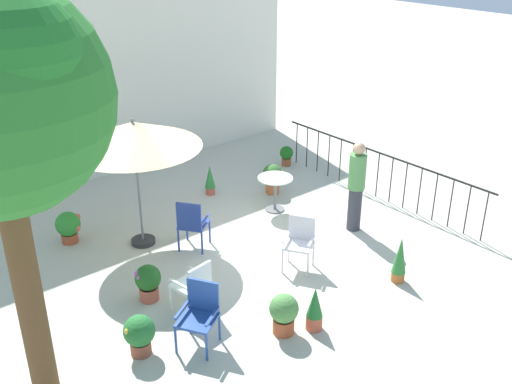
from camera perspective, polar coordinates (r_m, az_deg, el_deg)
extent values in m
plane|color=beige|center=(10.86, 0.06, -5.23)|extent=(60.00, 60.00, 0.00)
cube|color=silver|center=(13.87, -13.14, 10.92)|extent=(9.25, 0.30, 4.49)
cube|color=black|center=(12.62, 11.82, 3.71)|extent=(0.03, 5.35, 0.03)
cylinder|color=black|center=(11.58, 21.14, -2.23)|extent=(0.02, 0.02, 1.00)
cylinder|color=black|center=(11.73, 19.66, -1.63)|extent=(0.02, 0.02, 1.00)
cylinder|color=black|center=(11.89, 18.23, -1.05)|extent=(0.02, 0.02, 1.00)
cylinder|color=black|center=(12.06, 16.83, -0.48)|extent=(0.02, 0.02, 1.00)
cylinder|color=black|center=(12.23, 15.47, 0.07)|extent=(0.02, 0.02, 1.00)
cylinder|color=black|center=(12.42, 14.15, 0.60)|extent=(0.02, 0.02, 1.00)
cylinder|color=black|center=(12.61, 12.87, 1.12)|extent=(0.02, 0.02, 1.00)
cylinder|color=black|center=(12.80, 11.62, 1.62)|extent=(0.02, 0.02, 1.00)
cylinder|color=black|center=(13.01, 10.42, 2.11)|extent=(0.02, 0.02, 1.00)
cylinder|color=black|center=(13.22, 9.25, 2.58)|extent=(0.02, 0.02, 1.00)
cylinder|color=black|center=(13.44, 8.12, 3.03)|extent=(0.02, 0.02, 1.00)
cylinder|color=black|center=(13.66, 7.02, 3.47)|extent=(0.02, 0.02, 1.00)
cylinder|color=black|center=(13.89, 5.96, 3.89)|extent=(0.02, 0.02, 1.00)
cylinder|color=black|center=(14.12, 4.93, 4.30)|extent=(0.02, 0.02, 1.00)
cylinder|color=black|center=(14.36, 3.94, 4.69)|extent=(0.02, 0.02, 1.00)
cylinder|color=brown|center=(7.51, -21.06, -9.06)|extent=(0.33, 0.33, 2.94)
sphere|color=#276C24|center=(7.04, -19.61, 7.93)|extent=(1.51, 1.51, 1.51)
sphere|color=#217027|center=(5.96, -22.26, 12.15)|extent=(1.26, 1.26, 1.26)
cylinder|color=#2D2D2D|center=(11.14, -10.79, -4.66)|extent=(0.44, 0.44, 0.08)
cylinder|color=slate|center=(10.64, -11.27, 0.64)|extent=(0.04, 0.04, 2.34)
cone|color=beige|center=(10.29, -11.71, 5.45)|extent=(2.33, 2.33, 0.44)
sphere|color=slate|center=(10.21, -11.83, 6.77)|extent=(0.06, 0.06, 0.06)
cylinder|color=silver|center=(11.87, 1.87, 1.35)|extent=(0.71, 0.71, 0.02)
cylinder|color=slate|center=(12.02, 1.84, -0.23)|extent=(0.06, 0.06, 0.70)
cylinder|color=slate|center=(12.16, 1.82, -1.66)|extent=(0.39, 0.39, 0.03)
cube|color=#264A99|center=(8.34, -5.67, -12.18)|extent=(0.68, 0.68, 0.04)
cube|color=#264A99|center=(8.35, -5.10, -9.86)|extent=(0.28, 0.42, 0.48)
cube|color=#264A99|center=(8.35, -7.16, -11.18)|extent=(0.40, 0.27, 0.03)
cube|color=#264A99|center=(8.19, -4.23, -11.85)|extent=(0.40, 0.27, 0.03)
cylinder|color=#264A99|center=(8.41, -7.73, -13.98)|extent=(0.04, 0.04, 0.43)
cylinder|color=#264A99|center=(8.25, -4.78, -14.71)|extent=(0.04, 0.04, 0.43)
cylinder|color=#264A99|center=(8.73, -6.38, -12.22)|extent=(0.04, 0.04, 0.43)
cylinder|color=#264A99|center=(8.57, -3.53, -12.87)|extent=(0.04, 0.04, 0.43)
cube|color=white|center=(9.07, -6.34, -8.90)|extent=(0.54, 0.55, 0.04)
cube|color=white|center=(8.81, -5.42, -8.23)|extent=(0.44, 0.11, 0.41)
cube|color=white|center=(9.12, -5.40, -7.73)|extent=(0.11, 0.44, 0.03)
cube|color=white|center=(8.88, -7.39, -8.82)|extent=(0.11, 0.44, 0.03)
cylinder|color=white|center=(9.45, -6.26, -9.00)|extent=(0.04, 0.04, 0.42)
cylinder|color=white|center=(9.22, -8.22, -10.09)|extent=(0.04, 0.04, 0.42)
cylinder|color=white|center=(9.18, -4.32, -10.06)|extent=(0.04, 0.04, 0.42)
cylinder|color=white|center=(8.94, -6.29, -11.22)|extent=(0.04, 0.04, 0.42)
cube|color=silver|center=(9.99, 4.11, -5.15)|extent=(0.61, 0.63, 0.04)
cube|color=silver|center=(10.04, 4.43, -3.43)|extent=(0.27, 0.40, 0.44)
cube|color=silver|center=(9.98, 2.92, -4.37)|extent=(0.35, 0.24, 0.03)
cube|color=silver|center=(9.89, 5.35, -4.74)|extent=(0.35, 0.24, 0.03)
cylinder|color=silver|center=(10.00, 2.56, -6.69)|extent=(0.04, 0.04, 0.44)
cylinder|color=silver|center=(9.91, 5.01, -7.09)|extent=(0.04, 0.04, 0.44)
cylinder|color=silver|center=(10.33, 3.17, -5.60)|extent=(0.04, 0.04, 0.44)
cylinder|color=silver|center=(10.24, 5.54, -5.97)|extent=(0.04, 0.04, 0.44)
cube|color=#283E92|center=(10.67, -6.01, -3.10)|extent=(0.67, 0.67, 0.04)
cube|color=#283E92|center=(10.37, -6.48, -2.34)|extent=(0.30, 0.39, 0.50)
cube|color=#283E92|center=(10.55, -4.92, -2.66)|extent=(0.37, 0.29, 0.03)
cube|color=#283E92|center=(10.69, -7.15, -2.39)|extent=(0.37, 0.29, 0.03)
cylinder|color=#283E92|center=(10.91, -4.47, -3.83)|extent=(0.04, 0.04, 0.45)
cylinder|color=#283E92|center=(11.04, -6.66, -3.55)|extent=(0.04, 0.04, 0.45)
cylinder|color=#283E92|center=(10.54, -5.22, -4.96)|extent=(0.04, 0.04, 0.45)
cylinder|color=#283E92|center=(10.68, -7.47, -4.65)|extent=(0.04, 0.04, 0.45)
cylinder|color=#AE4E2D|center=(8.75, 2.66, -12.71)|extent=(0.31, 0.31, 0.24)
cylinder|color=#382819|center=(8.69, 2.68, -12.14)|extent=(0.27, 0.27, 0.02)
sphere|color=#518C44|center=(8.57, 2.70, -11.13)|extent=(0.43, 0.43, 0.43)
cylinder|color=#BF543F|center=(12.86, -4.41, 0.14)|extent=(0.20, 0.20, 0.16)
cylinder|color=#382819|center=(12.83, -4.42, 0.43)|extent=(0.18, 0.18, 0.02)
cone|color=#2F7A36|center=(12.72, -4.46, 1.48)|extent=(0.23, 0.23, 0.49)
cylinder|color=#B45840|center=(9.56, -10.24, -9.55)|extent=(0.31, 0.31, 0.22)
cylinder|color=#382819|center=(9.50, -10.29, -9.05)|extent=(0.27, 0.27, 0.02)
sphere|color=#21591F|center=(9.40, -10.37, -8.11)|extent=(0.41, 0.41, 0.41)
sphere|color=#B445B1|center=(9.34, -11.34, -7.73)|extent=(0.10, 0.10, 0.10)
sphere|color=#B445B1|center=(9.36, -11.39, -7.85)|extent=(0.09, 0.09, 0.09)
sphere|color=#B445B1|center=(9.28, -11.19, -8.09)|extent=(0.08, 0.08, 0.08)
cylinder|color=brown|center=(8.55, -11.01, -14.46)|extent=(0.29, 0.29, 0.20)
cylinder|color=#382819|center=(8.50, -11.06, -14.00)|extent=(0.25, 0.25, 0.02)
sphere|color=#276F31|center=(8.37, -11.18, -12.95)|extent=(0.44, 0.44, 0.44)
sphere|color=gold|center=(8.43, -11.07, -11.88)|extent=(0.10, 0.10, 0.10)
sphere|color=gold|center=(8.43, -12.15, -12.66)|extent=(0.09, 0.09, 0.09)
sphere|color=gold|center=(8.27, -12.15, -12.98)|extent=(0.12, 0.12, 0.12)
cylinder|color=#BC553B|center=(8.86, 5.60, -12.35)|extent=(0.24, 0.24, 0.22)
cylinder|color=#382819|center=(8.80, 5.63, -11.82)|extent=(0.21, 0.21, 0.02)
cone|color=#266F31|center=(8.65, 5.70, -10.50)|extent=(0.24, 0.24, 0.48)
cylinder|color=#AE4D2D|center=(11.48, -17.48, -4.20)|extent=(0.30, 0.30, 0.18)
cylinder|color=#382819|center=(11.45, -17.53, -3.85)|extent=(0.26, 0.26, 0.02)
sphere|color=#2E8A2F|center=(11.35, -17.66, -2.95)|extent=(0.46, 0.46, 0.46)
sphere|color=#EA5540|center=(11.38, -16.86, -2.30)|extent=(0.12, 0.12, 0.12)
sphere|color=#EA5540|center=(11.39, -17.01, -2.31)|extent=(0.12, 0.12, 0.12)
sphere|color=#EA5540|center=(11.28, -16.89, -3.36)|extent=(0.13, 0.13, 0.13)
sphere|color=#EA5540|center=(11.39, -18.52, -2.94)|extent=(0.12, 0.12, 0.12)
cylinder|color=#C8653B|center=(12.86, 1.58, 0.46)|extent=(0.29, 0.29, 0.26)
cylinder|color=#382819|center=(12.81, 1.58, 0.96)|extent=(0.26, 0.26, 0.02)
sphere|color=#34672C|center=(12.73, 1.59, 1.75)|extent=(0.43, 0.43, 0.43)
sphere|color=#D5406F|center=(12.69, 0.94, 1.64)|extent=(0.09, 0.09, 0.09)
sphere|color=#D5406F|center=(12.83, 1.78, 2.04)|extent=(0.10, 0.10, 0.10)
sphere|color=#D5406F|center=(12.66, 1.17, 1.34)|extent=(0.12, 0.12, 0.12)
sphere|color=#D5406F|center=(12.84, 1.32, 1.84)|extent=(0.08, 0.08, 0.08)
cylinder|color=#B6632E|center=(10.13, 13.48, -7.90)|extent=(0.22, 0.22, 0.17)
cylinder|color=#382819|center=(10.09, 13.52, -7.54)|extent=(0.19, 0.19, 0.02)
cone|color=#307B35|center=(9.92, 13.71, -5.93)|extent=(0.24, 0.24, 0.64)
cylinder|color=brown|center=(14.33, 2.93, 2.93)|extent=(0.22, 0.22, 0.19)
cylinder|color=#382819|center=(14.30, 2.94, 3.25)|extent=(0.20, 0.20, 0.02)
sphere|color=#1C641A|center=(14.24, 2.95, 3.79)|extent=(0.32, 0.32, 0.32)
cylinder|color=#33333D|center=(11.40, 9.46, -1.61)|extent=(0.26, 0.26, 0.86)
cylinder|color=#508C4B|center=(11.08, 9.73, 1.94)|extent=(0.42, 0.42, 0.68)
sphere|color=tan|center=(10.92, 9.90, 4.14)|extent=(0.23, 0.23, 0.23)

